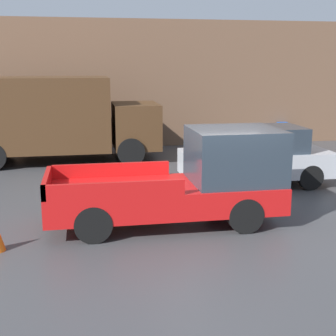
% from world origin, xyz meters
% --- Properties ---
extents(ground_plane, '(60.00, 60.00, 0.00)m').
position_xyz_m(ground_plane, '(0.00, 0.00, 0.00)').
color(ground_plane, '#3D3D3F').
extents(building_wall, '(28.00, 0.15, 5.43)m').
position_xyz_m(building_wall, '(0.00, 10.42, 2.72)').
color(building_wall, brown).
rests_on(building_wall, ground).
extents(pickup_truck, '(5.23, 1.98, 2.16)m').
position_xyz_m(pickup_truck, '(-0.71, 0.11, 1.00)').
color(pickup_truck, red).
rests_on(pickup_truck, ground).
extents(car, '(4.43, 1.86, 1.76)m').
position_xyz_m(car, '(2.03, 3.12, 0.88)').
color(car, '#B7BABF').
rests_on(car, ground).
extents(delivery_truck, '(7.63, 2.59, 3.11)m').
position_xyz_m(delivery_truck, '(-4.42, 7.68, 1.69)').
color(delivery_truck, '#472D19').
rests_on(delivery_truck, ground).
extents(newspaper_box, '(0.45, 0.40, 0.97)m').
position_xyz_m(newspaper_box, '(5.90, 10.09, 0.48)').
color(newspaper_box, '#194CB2').
rests_on(newspaper_box, ground).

